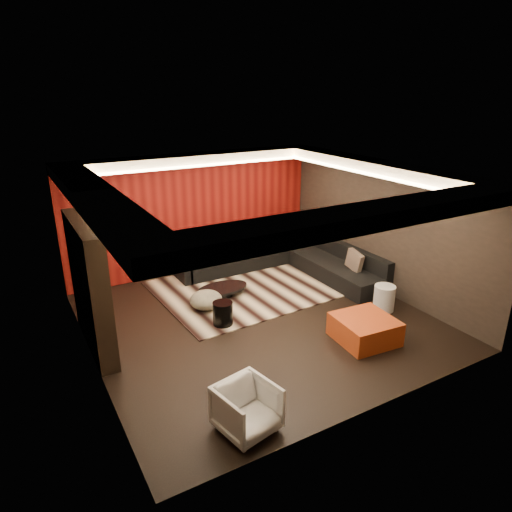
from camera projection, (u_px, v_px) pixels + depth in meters
floor at (258, 320)px, 8.70m from camera, size 6.00×6.00×0.02m
ceiling at (258, 173)px, 7.72m from camera, size 6.00×6.00×0.02m
wall_back at (194, 213)px, 10.66m from camera, size 6.00×0.02×2.80m
wall_left at (84, 285)px, 6.81m from camera, size 0.02×6.00×2.80m
wall_right at (381, 227)px, 9.62m from camera, size 0.02×6.00×2.80m
red_feature_wall at (194, 213)px, 10.62m from camera, size 5.98×0.05×2.78m
soffit_back at (196, 159)px, 9.95m from camera, size 6.00×0.60×0.22m
soffit_front at (369, 216)px, 5.57m from camera, size 6.00×0.60×0.22m
soffit_left at (95, 198)px, 6.50m from camera, size 0.60×4.80×0.22m
soffit_right at (376, 167)px, 9.02m from camera, size 0.60×4.80×0.22m
cove_back at (203, 165)px, 9.71m from camera, size 4.80×0.08×0.04m
cove_front at (350, 217)px, 5.87m from camera, size 4.80×0.08×0.04m
cove_left at (119, 201)px, 6.69m from camera, size 0.08×4.80×0.04m
cove_right at (363, 173)px, 8.89m from camera, size 0.08×4.80×0.04m
tv_surround at (90, 287)px, 7.47m from camera, size 0.30×2.00×2.20m
tv_screen at (97, 265)px, 7.43m from camera, size 0.04×1.30×0.80m
tv_shelf at (103, 306)px, 7.69m from camera, size 0.04×1.60×0.04m
rug at (251, 286)px, 10.13m from camera, size 4.13×3.18×0.02m
coffee_table at (223, 291)px, 9.64m from camera, size 1.14×1.14×0.19m
drum_stool at (223, 313)px, 8.43m from camera, size 0.44×0.44×0.44m
striped_pouf at (206, 300)px, 9.06m from camera, size 0.83×0.83×0.36m
white_side_table at (384, 298)px, 9.00m from camera, size 0.53×0.53×0.51m
orange_ottoman at (365, 329)px, 7.94m from camera, size 1.03×1.03×0.42m
armchair at (247, 409)px, 5.80m from camera, size 0.83×0.85×0.66m
sectional_sofa at (282, 260)px, 10.93m from camera, size 3.65×3.50×0.75m
throw_pillows at (268, 247)px, 10.79m from camera, size 3.12×2.75×0.50m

